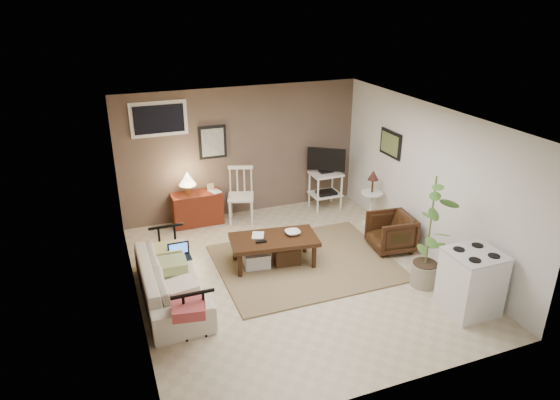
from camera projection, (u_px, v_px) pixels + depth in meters
name	position (u px, v px, depth m)	size (l,w,h in m)	color
floor	(293.00, 275.00, 7.50)	(5.00, 5.00, 0.00)	#C1B293
art_back	(213.00, 142.00, 8.88)	(0.50, 0.03, 0.60)	black
art_right	(391.00, 144.00, 8.55)	(0.03, 0.60, 0.45)	black
window	(159.00, 119.00, 8.39)	(0.96, 0.03, 0.60)	silver
rug	(305.00, 262.00, 7.81)	(2.67, 2.14, 0.03)	olive
coffee_table	(273.00, 249.00, 7.66)	(1.40, 0.86, 0.50)	#341B0E
sofa	(171.00, 274.00, 6.77)	(1.99, 0.58, 0.78)	beige
sofa_pillows	(177.00, 276.00, 6.56)	(0.38, 1.89, 0.13)	#F3DDC9
sofa_end_rails	(179.00, 276.00, 6.83)	(0.53, 1.99, 0.67)	black
laptop	(179.00, 253.00, 7.08)	(0.31, 0.22, 0.21)	black
red_console	(196.00, 206.00, 9.01)	(0.89, 0.40, 1.03)	maroon
spindle_chair	(241.00, 197.00, 9.09)	(0.58, 0.58, 1.01)	silver
tv_stand	(326.00, 177.00, 9.56)	(0.63, 0.47, 1.21)	silver
side_table	(372.00, 191.00, 8.89)	(0.39, 0.39, 1.03)	silver
armchair	(391.00, 231.00, 8.12)	(0.65, 0.61, 0.67)	black
potted_plant	(430.00, 228.00, 6.90)	(0.43, 0.43, 1.71)	gray
stove	(471.00, 282.00, 6.51)	(0.67, 0.62, 0.88)	silver
bowl	(293.00, 228.00, 7.65)	(0.23, 0.06, 0.23)	#341B0E
book_table	(252.00, 229.00, 7.60)	(0.18, 0.02, 0.24)	#341B0E
book_console	(211.00, 187.00, 8.89)	(0.16, 0.02, 0.22)	#341B0E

